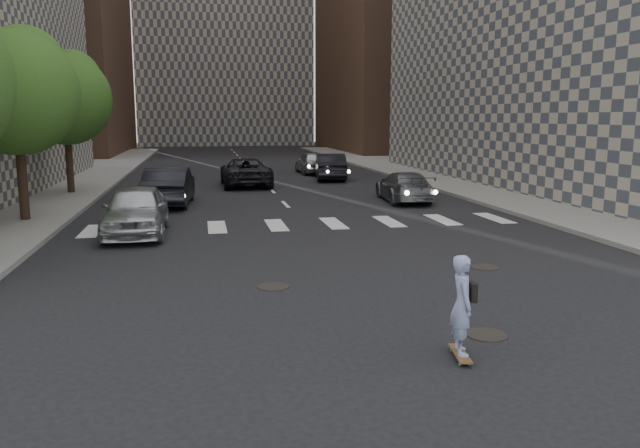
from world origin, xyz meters
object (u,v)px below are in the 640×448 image
(silver_sedan, at_px, (136,210))
(traffic_car_a, at_px, (169,186))
(traffic_car_c, at_px, (245,172))
(traffic_car_d, at_px, (312,162))
(traffic_car_e, at_px, (330,167))
(traffic_car_b, at_px, (404,187))
(skateboarder, at_px, (462,305))
(tree_c, at_px, (66,95))
(tree_b, at_px, (17,87))

(silver_sedan, xyz_separation_m, traffic_car_a, (0.72, 6.61, 0.02))
(traffic_car_a, xyz_separation_m, traffic_car_c, (3.64, 6.80, -0.05))
(traffic_car_a, relative_size, traffic_car_d, 1.13)
(traffic_car_e, bearing_deg, traffic_car_b, 104.73)
(silver_sedan, xyz_separation_m, traffic_car_b, (10.71, 5.92, -0.13))
(skateboarder, bearing_deg, traffic_car_e, 92.33)
(tree_c, bearing_deg, skateboarder, -66.46)
(tree_b, height_order, traffic_car_c, tree_b)
(traffic_car_d, bearing_deg, silver_sedan, 64.14)
(tree_b, relative_size, traffic_car_b, 1.47)
(traffic_car_a, distance_m, traffic_car_c, 7.71)
(skateboarder, distance_m, traffic_car_c, 24.91)
(traffic_car_b, bearing_deg, skateboarder, 78.90)
(tree_c, distance_m, traffic_car_e, 14.82)
(traffic_car_a, height_order, traffic_car_e, traffic_car_a)
(traffic_car_d, bearing_deg, traffic_car_c, 52.50)
(tree_b, bearing_deg, tree_c, 90.00)
(traffic_car_d, bearing_deg, traffic_car_b, 95.18)
(skateboarder, bearing_deg, tree_b, 133.98)
(traffic_car_b, bearing_deg, traffic_car_a, 0.51)
(traffic_car_c, bearing_deg, silver_sedan, 71.40)
(tree_b, xyz_separation_m, traffic_car_a, (4.68, 3.56, -3.84))
(tree_c, xyz_separation_m, traffic_car_a, (4.68, -4.44, -3.84))
(skateboarder, xyz_separation_m, traffic_car_b, (4.85, 17.37, -0.20))
(silver_sedan, bearing_deg, skateboarder, -62.48)
(traffic_car_c, height_order, traffic_car_d, traffic_car_c)
(tree_b, bearing_deg, silver_sedan, -37.66)
(tree_c, relative_size, traffic_car_b, 1.47)
(skateboarder, bearing_deg, traffic_car_d, 93.94)
(tree_c, relative_size, traffic_car_e, 1.41)
(traffic_car_b, relative_size, traffic_car_c, 0.83)
(tree_b, height_order, traffic_car_d, tree_b)
(silver_sedan, xyz_separation_m, traffic_car_d, (9.14, 19.92, -0.04))
(traffic_car_c, bearing_deg, traffic_car_b, 129.66)
(tree_b, xyz_separation_m, silver_sedan, (3.95, -3.05, -3.87))
(traffic_car_a, relative_size, traffic_car_c, 0.90)
(tree_c, height_order, traffic_car_c, tree_c)
(tree_c, bearing_deg, traffic_car_e, 19.87)
(traffic_car_a, bearing_deg, tree_c, -39.38)
(traffic_car_d, bearing_deg, tree_b, 50.97)
(tree_b, bearing_deg, traffic_car_a, 37.29)
(traffic_car_c, distance_m, traffic_car_d, 8.07)
(skateboarder, bearing_deg, traffic_car_c, 103.35)
(silver_sedan, height_order, traffic_car_b, silver_sedan)
(tree_c, relative_size, skateboarder, 4.07)
(traffic_car_b, relative_size, traffic_car_d, 1.04)
(skateboarder, relative_size, traffic_car_e, 0.35)
(tree_b, relative_size, traffic_car_e, 1.41)
(tree_b, relative_size, traffic_car_a, 1.36)
(traffic_car_c, height_order, traffic_car_e, traffic_car_e)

